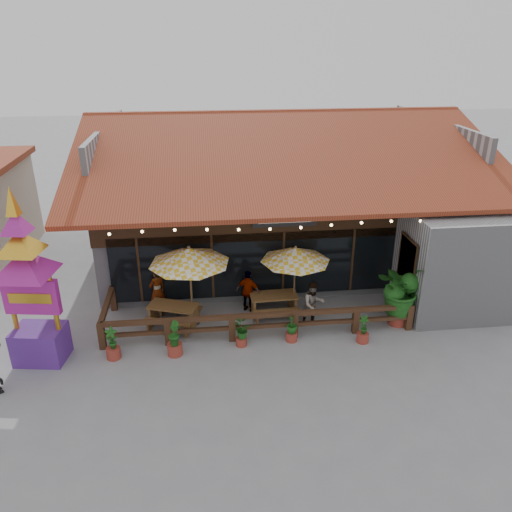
{
  "coord_description": "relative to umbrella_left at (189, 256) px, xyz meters",
  "views": [
    {
      "loc": [
        -3.27,
        -13.91,
        8.88
      ],
      "look_at": [
        -1.51,
        1.5,
        2.0
      ],
      "focal_mm": 35.0,
      "sensor_mm": 36.0,
      "label": 1
    }
  ],
  "objects": [
    {
      "name": "ground",
      "position": [
        3.74,
        -0.73,
        -2.44
      ],
      "size": [
        100.0,
        100.0,
        0.0
      ],
      "primitive_type": "plane",
      "color": "gray",
      "rests_on": "ground"
    },
    {
      "name": "restaurant_building",
      "position": [
        4.0,
        5.88,
        -0.24
      ],
      "size": [
        15.5,
        14.73,
        6.09
      ],
      "color": "#A4A4A8",
      "rests_on": "ground"
    },
    {
      "name": "patio_railing",
      "position": [
        1.49,
        -1.0,
        -1.83
      ],
      "size": [
        10.0,
        2.6,
        0.92
      ],
      "color": "#4B2C1B",
      "rests_on": "ground"
    },
    {
      "name": "umbrella_left",
      "position": [
        0.0,
        0.0,
        0.0
      ],
      "size": [
        3.15,
        3.15,
        2.8
      ],
      "color": "brown",
      "rests_on": "ground"
    },
    {
      "name": "umbrella_right",
      "position": [
        3.5,
        0.29,
        -0.25
      ],
      "size": [
        2.42,
        2.42,
        2.51
      ],
      "color": "brown",
      "rests_on": "ground"
    },
    {
      "name": "picnic_table_left",
      "position": [
        -0.62,
        -0.13,
        -1.92
      ],
      "size": [
        1.97,
        1.83,
        0.77
      ],
      "color": "brown",
      "rests_on": "ground"
    },
    {
      "name": "picnic_table_right",
      "position": [
        2.78,
        0.21,
        -1.92
      ],
      "size": [
        1.64,
        1.42,
        0.77
      ],
      "color": "brown",
      "rests_on": "ground"
    },
    {
      "name": "thai_sign_tower",
      "position": [
        -4.44,
        -1.58,
        0.59
      ],
      "size": [
        2.42,
        2.42,
        5.73
      ],
      "color": "#54258A",
      "rests_on": "ground"
    },
    {
      "name": "tropical_plant",
      "position": [
        6.81,
        -0.86,
        -1.16
      ],
      "size": [
        2.1,
        2.01,
        2.25
      ],
      "color": "maroon",
      "rests_on": "ground"
    },
    {
      "name": "diner_a",
      "position": [
        -1.18,
        0.85,
        -1.61
      ],
      "size": [
        0.72,
        0.68,
        1.66
      ],
      "primitive_type": "imported",
      "rotation": [
        0.0,
        0.0,
        3.78
      ],
      "color": "#331D10",
      "rests_on": "ground"
    },
    {
      "name": "diner_b",
      "position": [
        3.97,
        -0.6,
        -1.66
      ],
      "size": [
        0.86,
        0.72,
        1.57
      ],
      "primitive_type": "imported",
      "rotation": [
        0.0,
        0.0,
        0.18
      ],
      "color": "#331D10",
      "rests_on": "ground"
    },
    {
      "name": "diner_c",
      "position": [
        1.94,
        0.57,
        -1.68
      ],
      "size": [
        0.96,
        0.75,
        1.52
      ],
      "primitive_type": "imported",
      "rotation": [
        0.0,
        0.0,
        2.64
      ],
      "color": "#331D10",
      "rests_on": "ground"
    },
    {
      "name": "planter_a",
      "position": [
        -2.36,
        -1.78,
        -2.0
      ],
      "size": [
        0.43,
        0.43,
        1.04
      ],
      "color": "maroon",
      "rests_on": "ground"
    },
    {
      "name": "planter_b",
      "position": [
        -0.54,
        -1.81,
        -1.93
      ],
      "size": [
        0.46,
        0.46,
        1.13
      ],
      "color": "maroon",
      "rests_on": "ground"
    },
    {
      "name": "planter_c",
      "position": [
        1.5,
        -1.55,
        -1.97
      ],
      "size": [
        0.66,
        0.64,
        0.84
      ],
      "color": "maroon",
      "rests_on": "ground"
    },
    {
      "name": "planter_d",
      "position": [
        3.11,
        -1.47,
        -2.0
      ],
      "size": [
        0.47,
        0.47,
        0.91
      ],
      "color": "maroon",
      "rests_on": "ground"
    },
    {
      "name": "planter_e",
      "position": [
        5.32,
        -1.79,
        -2.05
      ],
      "size": [
        0.38,
        0.4,
        0.94
      ],
      "color": "maroon",
      "rests_on": "ground"
    }
  ]
}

